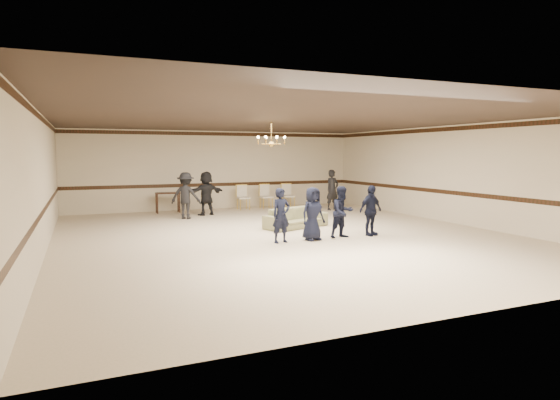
{
  "coord_description": "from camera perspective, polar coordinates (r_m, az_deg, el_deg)",
  "views": [
    {
      "loc": [
        -5.18,
        -11.87,
        2.27
      ],
      "look_at": [
        -0.36,
        -0.5,
        1.05
      ],
      "focal_mm": 30.08,
      "sensor_mm": 36.0,
      "label": 1
    }
  ],
  "objects": [
    {
      "name": "boy_b",
      "position": [
        12.32,
        3.99,
        -1.67
      ],
      "size": [
        0.76,
        0.57,
        1.4
      ],
      "primitive_type": "imported",
      "rotation": [
        0.0,
        0.0,
        0.19
      ],
      "color": "black",
      "rests_on": "floor"
    },
    {
      "name": "banquet_chair_left",
      "position": [
        19.1,
        -4.47,
        0.3
      ],
      "size": [
        0.49,
        0.49,
        0.99
      ],
      "primitive_type": null,
      "rotation": [
        0.0,
        0.0,
        -0.02
      ],
      "color": "beige",
      "rests_on": "floor"
    },
    {
      "name": "boy_d",
      "position": [
        13.23,
        10.96,
        -1.26
      ],
      "size": [
        0.88,
        0.54,
        1.4
      ],
      "primitive_type": "imported",
      "rotation": [
        0.0,
        0.0,
        0.25
      ],
      "color": "black",
      "rests_on": "floor"
    },
    {
      "name": "room",
      "position": [
        12.97,
        0.61,
        2.69
      ],
      "size": [
        12.01,
        14.01,
        3.21
      ],
      "color": "beige",
      "rests_on": "ground"
    },
    {
      "name": "chandelier",
      "position": [
        13.88,
        -1.06,
        8.15
      ],
      "size": [
        0.94,
        0.94,
        0.89
      ],
      "primitive_type": null,
      "color": "#BC903C",
      "rests_on": "ceiling"
    },
    {
      "name": "adult_left",
      "position": [
        16.65,
        -11.38,
        0.52
      ],
      "size": [
        1.21,
        1.03,
        1.63
      ],
      "primitive_type": "imported",
      "rotation": [
        0.0,
        0.0,
        2.64
      ],
      "color": "black",
      "rests_on": "floor"
    },
    {
      "name": "adult_mid",
      "position": [
        17.53,
        -8.96,
        0.81
      ],
      "size": [
        1.58,
        0.84,
        1.63
      ],
      "primitive_type": "imported",
      "rotation": [
        0.0,
        0.0,
        3.39
      ],
      "color": "black",
      "rests_on": "floor"
    },
    {
      "name": "console_table",
      "position": [
        18.58,
        -13.48,
        -0.3
      ],
      "size": [
        0.98,
        0.49,
        0.79
      ],
      "primitive_type": "cube",
      "rotation": [
        0.0,
        0.0,
        -0.1
      ],
      "color": "#341A11",
      "rests_on": "floor"
    },
    {
      "name": "adult_right",
      "position": [
        19.06,
        6.39,
        1.23
      ],
      "size": [
        0.66,
        0.51,
        1.63
      ],
      "primitive_type": "imported",
      "rotation": [
        0.0,
        0.0,
        0.21
      ],
      "color": "black",
      "rests_on": "floor"
    },
    {
      "name": "boy_a",
      "position": [
        11.94,
        0.14,
        -1.89
      ],
      "size": [
        0.56,
        0.41,
        1.4
      ],
      "primitive_type": "imported",
      "rotation": [
        0.0,
        0.0,
        0.15
      ],
      "color": "black",
      "rests_on": "floor"
    },
    {
      "name": "banquet_chair_mid",
      "position": [
        19.43,
        -1.68,
        0.41
      ],
      "size": [
        0.5,
        0.5,
        0.99
      ],
      "primitive_type": null,
      "rotation": [
        0.0,
        0.0,
        0.04
      ],
      "color": "beige",
      "rests_on": "floor"
    },
    {
      "name": "crown_molding",
      "position": [
        19.57,
        -7.68,
        7.97
      ],
      "size": [
        12.0,
        0.02,
        0.14
      ],
      "primitive_type": "cube",
      "color": "black",
      "rests_on": "wall_back"
    },
    {
      "name": "banquet_chair_right",
      "position": [
        19.82,
        1.02,
        0.51
      ],
      "size": [
        0.5,
        0.5,
        0.99
      ],
      "primitive_type": null,
      "rotation": [
        0.0,
        0.0,
        -0.04
      ],
      "color": "beige",
      "rests_on": "floor"
    },
    {
      "name": "chair_rail",
      "position": [
        19.59,
        -7.6,
        1.88
      ],
      "size": [
        12.0,
        0.02,
        0.14
      ],
      "primitive_type": "cube",
      "color": "black",
      "rests_on": "wall_back"
    },
    {
      "name": "boy_c",
      "position": [
        12.75,
        7.6,
        -1.46
      ],
      "size": [
        0.74,
        0.61,
        1.4
      ],
      "primitive_type": "imported",
      "rotation": [
        0.0,
        0.0,
        0.13
      ],
      "color": "black",
      "rests_on": "floor"
    },
    {
      "name": "settee",
      "position": [
        14.45,
        1.95,
        -2.17
      ],
      "size": [
        2.24,
        1.48,
        0.61
      ],
      "primitive_type": "imported",
      "rotation": [
        0.0,
        0.0,
        0.35
      ],
      "color": "olive",
      "rests_on": "floor"
    }
  ]
}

